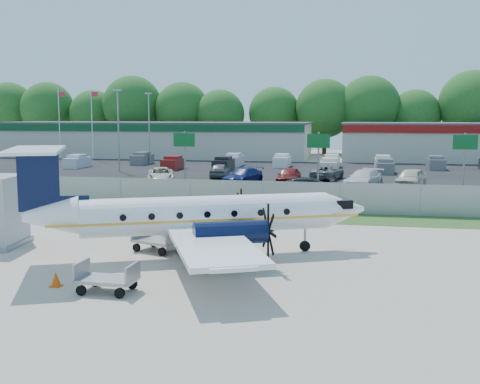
# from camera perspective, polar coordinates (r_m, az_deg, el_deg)

# --- Properties ---
(ground) EXTENTS (170.00, 170.00, 0.00)m
(ground) POSITION_cam_1_polar(r_m,az_deg,el_deg) (26.42, -2.53, -6.60)
(ground) COLOR #B9AC9C
(ground) RESTS_ON ground
(grass_verge) EXTENTS (170.00, 4.00, 0.02)m
(grass_verge) POSITION_cam_1_polar(r_m,az_deg,el_deg) (37.94, 1.75, -2.29)
(grass_verge) COLOR #2D561E
(grass_verge) RESTS_ON ground
(access_road) EXTENTS (170.00, 8.00, 0.02)m
(access_road) POSITION_cam_1_polar(r_m,az_deg,el_deg) (44.78, 3.21, -0.81)
(access_road) COLOR black
(access_road) RESTS_ON ground
(parking_lot) EXTENTS (170.00, 32.00, 0.02)m
(parking_lot) POSITION_cam_1_polar(r_m,az_deg,el_deg) (65.50, 5.74, 1.76)
(parking_lot) COLOR black
(parking_lot) RESTS_ON ground
(perimeter_fence) EXTENTS (120.00, 0.06, 1.99)m
(perimeter_fence) POSITION_cam_1_polar(r_m,az_deg,el_deg) (39.74, 2.22, -0.40)
(perimeter_fence) COLOR gray
(perimeter_fence) RESTS_ON ground
(building_west) EXTENTS (46.40, 12.40, 5.24)m
(building_west) POSITION_cam_1_polar(r_m,az_deg,el_deg) (92.02, -8.00, 4.97)
(building_west) COLOR beige
(building_west) RESTS_ON ground
(sign_left) EXTENTS (1.80, 0.26, 5.00)m
(sign_left) POSITION_cam_1_polar(r_m,az_deg,el_deg) (49.92, -5.29, 4.17)
(sign_left) COLOR gray
(sign_left) RESTS_ON ground
(sign_mid) EXTENTS (1.80, 0.26, 5.00)m
(sign_mid) POSITION_cam_1_polar(r_m,az_deg,el_deg) (47.99, 7.44, 4.01)
(sign_mid) COLOR gray
(sign_mid) RESTS_ON ground
(sign_right) EXTENTS (1.80, 0.26, 5.00)m
(sign_right) POSITION_cam_1_polar(r_m,az_deg,el_deg) (48.55, 20.54, 3.64)
(sign_right) COLOR gray
(sign_right) RESTS_ON ground
(flagpole_west) EXTENTS (1.06, 0.12, 10.00)m
(flagpole_west) POSITION_cam_1_polar(r_m,az_deg,el_deg) (90.27, -16.73, 6.60)
(flagpole_west) COLOR white
(flagpole_west) RESTS_ON ground
(flagpole_east) EXTENTS (1.06, 0.12, 10.00)m
(flagpole_east) POSITION_cam_1_polar(r_m,az_deg,el_deg) (88.06, -13.83, 6.68)
(flagpole_east) COLOR white
(flagpole_east) RESTS_ON ground
(light_pole_nw) EXTENTS (0.90, 0.35, 9.09)m
(light_pole_nw) POSITION_cam_1_polar(r_m,az_deg,el_deg) (68.11, -11.47, 6.26)
(light_pole_nw) COLOR gray
(light_pole_nw) RESTS_ON ground
(light_pole_sw) EXTENTS (0.90, 0.35, 9.09)m
(light_pole_sw) POSITION_cam_1_polar(r_m,az_deg,el_deg) (77.44, -8.62, 6.44)
(light_pole_sw) COLOR gray
(light_pole_sw) RESTS_ON ground
(tree_line) EXTENTS (112.00, 6.00, 14.00)m
(tree_line) POSITION_cam_1_polar(r_m,az_deg,el_deg) (99.30, 7.60, 3.62)
(tree_line) COLOR #1E5719
(tree_line) RESTS_ON ground
(aircraft) EXTENTS (15.96, 15.50, 4.96)m
(aircraft) POSITION_cam_1_polar(r_m,az_deg,el_deg) (26.97, -3.87, -2.16)
(aircraft) COLOR white
(aircraft) RESTS_ON ground
(baggage_cart_near) EXTENTS (2.54, 2.04, 1.16)m
(baggage_cart_near) POSITION_cam_1_polar(r_m,az_deg,el_deg) (28.45, -7.82, -4.53)
(baggage_cart_near) COLOR gray
(baggage_cart_near) RESTS_ON ground
(baggage_cart_far) EXTENTS (2.12, 1.32, 1.10)m
(baggage_cart_far) POSITION_cam_1_polar(r_m,az_deg,el_deg) (22.36, -12.50, -8.01)
(baggage_cart_far) COLOR gray
(baggage_cart_far) RESTS_ON ground
(cone_port_wing) EXTENTS (0.40, 0.40, 0.57)m
(cone_port_wing) POSITION_cam_1_polar(r_m,az_deg,el_deg) (23.66, -17.06, -7.92)
(cone_port_wing) COLOR #E54E07
(cone_port_wing) RESTS_ON ground
(cone_starboard_wing) EXTENTS (0.39, 0.39, 0.55)m
(cone_starboard_wing) POSITION_cam_1_polar(r_m,az_deg,el_deg) (33.31, -9.01, -3.30)
(cone_starboard_wing) COLOR #E54E07
(cone_starboard_wing) RESTS_ON ground
(road_car_west) EXTENTS (4.90, 2.01, 1.58)m
(road_car_west) POSITION_cam_1_polar(r_m,az_deg,el_deg) (48.89, -17.44, -0.46)
(road_car_west) COLOR navy
(road_car_west) RESTS_ON ground
(road_car_mid) EXTENTS (5.95, 2.74, 1.68)m
(road_car_mid) POSITION_cam_1_polar(r_m,az_deg,el_deg) (45.24, 5.28, -0.76)
(road_car_mid) COLOR black
(road_car_mid) RESTS_ON ground
(parked_car_a) EXTENTS (3.97, 5.78, 1.47)m
(parked_car_a) POSITION_cam_1_polar(r_m,az_deg,el_deg) (56.60, -7.51, 0.84)
(parked_car_a) COLOR beige
(parked_car_a) RESTS_ON ground
(parked_car_b) EXTENTS (3.61, 5.63, 1.52)m
(parked_car_b) POSITION_cam_1_polar(r_m,az_deg,el_deg) (54.93, 0.26, 0.71)
(parked_car_b) COLOR navy
(parked_car_b) RESTS_ON ground
(parked_car_c) EXTENTS (2.10, 4.81, 1.61)m
(parked_car_c) POSITION_cam_1_polar(r_m,az_deg,el_deg) (54.82, 4.64, 0.67)
(parked_car_c) COLOR maroon
(parked_car_c) RESTS_ON ground
(parked_car_d) EXTENTS (3.95, 5.89, 1.58)m
(parked_car_d) POSITION_cam_1_polar(r_m,az_deg,el_deg) (53.51, 11.62, 0.38)
(parked_car_d) COLOR silver
(parked_car_d) RESTS_ON ground
(parked_car_e) EXTENTS (3.47, 5.37, 1.70)m
(parked_car_e) POSITION_cam_1_polar(r_m,az_deg,el_deg) (54.68, 15.85, 0.39)
(parked_car_e) COLOR beige
(parked_car_e) RESTS_ON ground
(parked_car_f) EXTENTS (2.03, 4.39, 1.46)m
(parked_car_f) POSITION_cam_1_polar(r_m,az_deg,el_deg) (61.05, -1.92, 1.37)
(parked_car_f) COLOR #595B5E
(parked_car_f) RESTS_ON ground
(parked_car_g) EXTENTS (3.43, 5.55, 1.43)m
(parked_car_g) POSITION_cam_1_polar(r_m,az_deg,el_deg) (59.65, 8.26, 1.16)
(parked_car_g) COLOR #595B5E
(parked_car_g) RESTS_ON ground
(far_parking_rows) EXTENTS (56.00, 10.00, 1.60)m
(far_parking_rows) POSITION_cam_1_polar(r_m,az_deg,el_deg) (70.46, 6.13, 2.14)
(far_parking_rows) COLOR gray
(far_parking_rows) RESTS_ON ground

